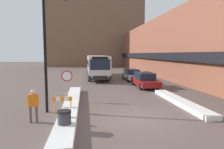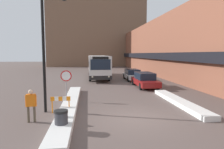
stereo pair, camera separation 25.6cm
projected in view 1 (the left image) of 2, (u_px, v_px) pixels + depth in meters
name	position (u px, v px, depth m)	size (l,w,h in m)	color
ground_plane	(138.00, 118.00, 10.37)	(160.00, 160.00, 0.00)	brown
building_row_right	(158.00, 49.00, 34.91)	(5.50, 60.00, 8.57)	brown
building_backdrop_far	(95.00, 31.00, 55.01)	(26.00, 8.00, 19.36)	brown
snow_bank_left	(71.00, 106.00, 12.18)	(0.90, 11.89, 0.35)	silver
snow_bank_right	(180.00, 102.00, 13.43)	(0.90, 7.28, 0.29)	silver
city_bus	(97.00, 66.00, 28.02)	(2.59, 11.98, 3.08)	silver
parked_car_front	(145.00, 80.00, 20.09)	(1.83, 4.70, 1.48)	maroon
parked_car_middle	(132.00, 74.00, 25.71)	(1.81, 4.64, 1.37)	silver
stop_sign	(67.00, 79.00, 13.84)	(0.76, 0.08, 2.20)	gray
street_lamp	(50.00, 39.00, 11.08)	(1.46, 0.36, 6.73)	black
pedestrian	(33.00, 103.00, 9.65)	(0.52, 0.24, 1.62)	brown
trash_bin	(64.00, 121.00, 8.52)	(0.59, 0.59, 0.95)	#38383D
construction_barricade	(62.00, 102.00, 11.23)	(1.10, 0.06, 0.94)	orange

